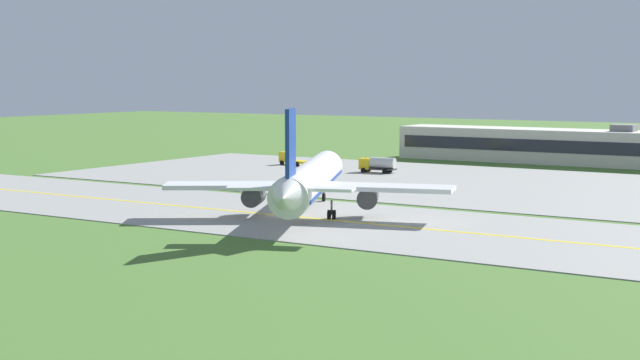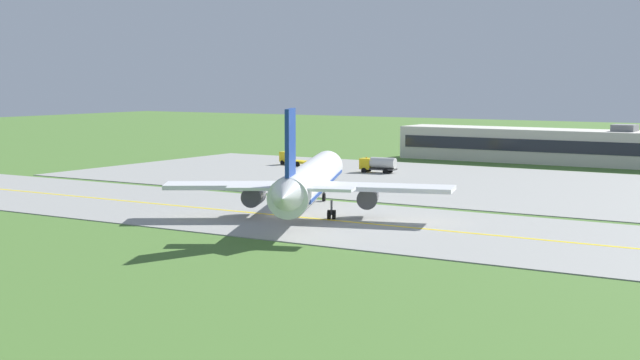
# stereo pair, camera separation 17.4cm
# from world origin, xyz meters

# --- Properties ---
(ground_plane) EXTENTS (500.00, 500.00, 0.00)m
(ground_plane) POSITION_xyz_m (0.00, 0.00, 0.00)
(ground_plane) COLOR #47702D
(taxiway_strip) EXTENTS (240.00, 28.00, 0.10)m
(taxiway_strip) POSITION_xyz_m (0.00, 0.00, 0.05)
(taxiway_strip) COLOR gray
(taxiway_strip) RESTS_ON ground
(apron_pad) EXTENTS (140.00, 52.00, 0.10)m
(apron_pad) POSITION_xyz_m (10.00, 42.00, 0.05)
(apron_pad) COLOR gray
(apron_pad) RESTS_ON ground
(taxiway_centreline) EXTENTS (220.00, 0.60, 0.01)m
(taxiway_centreline) POSITION_xyz_m (0.00, 0.00, 0.11)
(taxiway_centreline) COLOR yellow
(taxiway_centreline) RESTS_ON taxiway_strip
(airplane_lead) EXTENTS (30.84, 37.27, 12.70)m
(airplane_lead) POSITION_xyz_m (2.64, 1.05, 4.13)
(airplane_lead) COLOR white
(airplane_lead) RESTS_ON ground
(service_truck_fuel) EXTENTS (6.18, 2.84, 2.65)m
(service_truck_fuel) POSITION_xyz_m (-14.63, 48.66, 1.53)
(service_truck_fuel) COLOR yellow
(service_truck_fuel) RESTS_ON ground
(service_truck_pushback) EXTENTS (6.71, 3.61, 2.59)m
(service_truck_pushback) POSITION_xyz_m (-34.57, 52.69, 1.18)
(service_truck_pushback) COLOR yellow
(service_truck_pushback) RESTS_ON ground
(terminal_building) EXTENTS (59.92, 9.82, 7.45)m
(terminal_building) POSITION_xyz_m (4.68, 82.11, 3.14)
(terminal_building) COLOR beige
(terminal_building) RESTS_ON ground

